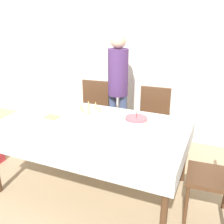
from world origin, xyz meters
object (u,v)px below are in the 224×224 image
Objects in this scene: dining_chair_right_end at (221,171)px; birthday_cake at (136,122)px; dining_chair_far_left at (93,111)px; dining_chair_far_right at (153,121)px; plate_stack_main at (80,127)px; person_standing at (118,81)px; plate_stack_dessert at (96,120)px; champagne_tray at (89,111)px.

dining_chair_right_end is 4.28× the size of birthday_cake.
dining_chair_far_left is 1.00× the size of dining_chair_far_right.
dining_chair_right_end reaches higher than plate_stack_main.
plate_stack_main is 1.21m from person_standing.
person_standing is (0.34, 0.12, 0.46)m from dining_chair_far_left.
plate_stack_main is (-0.50, -0.29, -0.03)m from birthday_cake.
plate_stack_main is (-0.48, -1.08, 0.26)m from dining_chair_far_right.
plate_stack_dessert is (-1.30, 0.07, 0.25)m from dining_chair_right_end.
champagne_tray is at bearing 99.96° from plate_stack_main.
dining_chair_right_end is 0.59× the size of person_standing.
birthday_cake is at bearing -57.68° from person_standing.
birthday_cake is at bearing -2.26° from champagne_tray.
person_standing reaches higher than plate_stack_main.
person_standing is (-0.07, 1.19, 0.20)m from plate_stack_main.
dining_chair_far_left is 1.24m from birthday_cake.
person_standing is at bearing 19.05° from dining_chair_far_left.
dining_chair_far_right is 0.59× the size of person_standing.
birthday_cake is at bearing -88.63° from dining_chair_far_right.
plate_stack_main reaches higher than plate_stack_dessert.
dining_chair_right_end is at bearing -45.65° from dining_chair_far_right.
dining_chair_far_left is 3.75× the size of plate_stack_main.
birthday_cake is at bearing 30.16° from plate_stack_main.
champagne_tray is 0.32m from plate_stack_main.
plate_stack_dessert is at bearing 75.92° from plate_stack_main.
dining_chair_far_right is 0.84m from birthday_cake.
dining_chair_far_left is 1.00× the size of dining_chair_right_end.
dining_chair_far_right reaches higher than plate_stack_main.
plate_stack_main is (0.05, -0.31, -0.06)m from champagne_tray.
dining_chair_far_right reaches higher than birthday_cake.
dining_chair_far_right is at bearing 134.35° from dining_chair_right_end.
plate_stack_main is 0.16× the size of person_standing.
dining_chair_far_right is (0.89, 0.00, 0.00)m from dining_chair_far_left.
dining_chair_far_right reaches higher than champagne_tray.
birthday_cake is (0.91, -0.79, 0.29)m from dining_chair_far_left.
plate_stack_main is at bearing -86.67° from person_standing.
plate_stack_main is at bearing -80.04° from champagne_tray.
plate_stack_main is at bearing -69.30° from dining_chair_far_left.
person_standing is (-0.13, 0.95, 0.21)m from plate_stack_dessert.
champagne_tray is (-1.42, 0.14, 0.32)m from dining_chair_right_end.
dining_chair_right_end is at bearing -3.11° from plate_stack_dessert.
dining_chair_far_right is at bearing 63.16° from plate_stack_dessert.
person_standing reaches higher than plate_stack_dessert.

